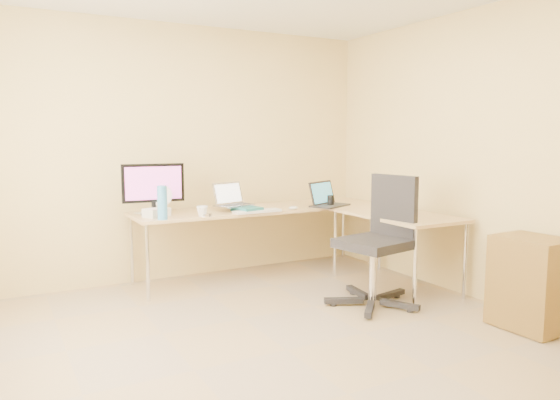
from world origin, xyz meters
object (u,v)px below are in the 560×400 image
water_bottle (162,203)px  desk_fan (160,201)px  laptop_center (234,194)px  office_chair (373,249)px  laptop_return (398,205)px  desk_return (395,250)px  desk_main (260,242)px  laptop_black (330,194)px  keyboard (257,211)px  cabinet (531,283)px  monitor (153,190)px  mug (202,211)px

water_bottle → desk_fan: 0.31m
laptop_center → office_chair: size_ratio=0.31×
desk_fan → laptop_return: desk_fan is taller
laptop_center → laptop_return: laptop_center is taller
desk_return → desk_fan: size_ratio=4.92×
laptop_center → desk_fan: size_ratio=1.36×
desk_main → laptop_black: laptop_black is taller
keyboard → cabinet: bearing=-59.7°
keyboard → laptop_center: bearing=122.9°
keyboard → water_bottle: size_ratio=1.57×
keyboard → laptop_return: laptop_return is taller
desk_main → keyboard: size_ratio=5.48×
water_bottle → laptop_black: bearing=1.0°
desk_fan → cabinet: (2.18, -2.38, -0.50)m
desk_main → desk_fan: (-1.06, 0.00, 0.50)m
water_bottle → laptop_return: 2.15m
monitor → office_chair: size_ratio=0.50×
desk_fan → office_chair: bearing=-23.0°
laptop_return → desk_main: bearing=52.4°
laptop_black → cabinet: (0.43, -2.11, -0.50)m
keyboard → mug: 0.57m
laptop_return → laptop_black: bearing=25.9°
laptop_black → laptop_return: bearing=-105.4°
monitor → cabinet: (2.25, -2.36, -0.62)m
keyboard → mug: (-0.57, 0.01, 0.04)m
desk_return → laptop_center: size_ratio=3.62×
laptop_black → office_chair: office_chair is taller
water_bottle → cabinet: 3.11m
mug → keyboard: bearing=-0.5°
desk_return → laptop_return: 0.52m
laptop_black → keyboard: (-0.87, -0.03, -0.12)m
laptop_center → office_chair: (0.75, -1.27, -0.39)m
desk_main → mug: size_ratio=25.04×
laptop_center → cabinet: 2.77m
laptop_return → laptop_center: bearing=63.8°
water_bottle → office_chair: bearing=-34.3°
keyboard → mug: bearing=177.6°
laptop_black → keyboard: size_ratio=0.87×
laptop_center → office_chair: office_chair is taller
laptop_return → office_chair: office_chair is taller
keyboard → water_bottle: water_bottle is taller
laptop_black → monitor: bearing=147.7°
laptop_black → water_bottle: 1.82m
laptop_black → cabinet: bearing=-103.0°
laptop_center → laptop_return: bearing=-61.1°
monitor → laptop_black: 1.84m
mug → laptop_return: size_ratio=0.34×
cabinet → desk_main: bearing=113.1°
office_chair → desk_return: bearing=21.5°
laptop_center → office_chair: bearing=-77.6°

